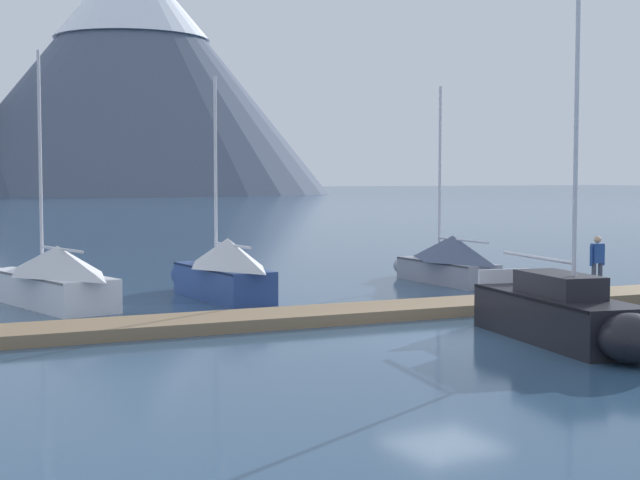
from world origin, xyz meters
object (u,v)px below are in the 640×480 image
object	(u,v)px
sailboat_second_berth	(49,277)
sailboat_mid_dock_starboard	(567,315)
person_on_dock	(597,260)
sailboat_mid_dock_port	(220,270)
sailboat_far_berth	(445,260)

from	to	relation	value
sailboat_second_berth	sailboat_mid_dock_starboard	distance (m)	15.22
person_on_dock	sailboat_second_berth	bearing A→B (deg)	155.01
sailboat_mid_dock_port	sailboat_far_berth	xyz separation A→B (m)	(8.88, 0.26, -0.08)
sailboat_second_berth	person_on_dock	xyz separation A→B (m)	(15.04, -7.01, 0.41)
sailboat_mid_dock_starboard	person_on_dock	size ratio (longest dim) A/B	4.99
sailboat_far_berth	person_on_dock	size ratio (longest dim) A/B	4.17
sailboat_mid_dock_port	person_on_dock	xyz separation A→B (m)	(9.98, -6.05, 0.36)
sailboat_mid_dock_port	sailboat_mid_dock_starboard	bearing A→B (deg)	-72.64
sailboat_mid_dock_port	person_on_dock	distance (m)	11.67
sailboat_second_berth	person_on_dock	world-z (taller)	sailboat_second_berth
sailboat_mid_dock_port	sailboat_mid_dock_starboard	size ratio (longest dim) A/B	0.82
sailboat_second_berth	person_on_dock	bearing A→B (deg)	-24.99
sailboat_far_berth	sailboat_mid_dock_starboard	bearing A→B (deg)	-114.06
sailboat_far_berth	person_on_dock	bearing A→B (deg)	-80.10
sailboat_mid_dock_starboard	sailboat_mid_dock_port	bearing A→B (deg)	107.36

